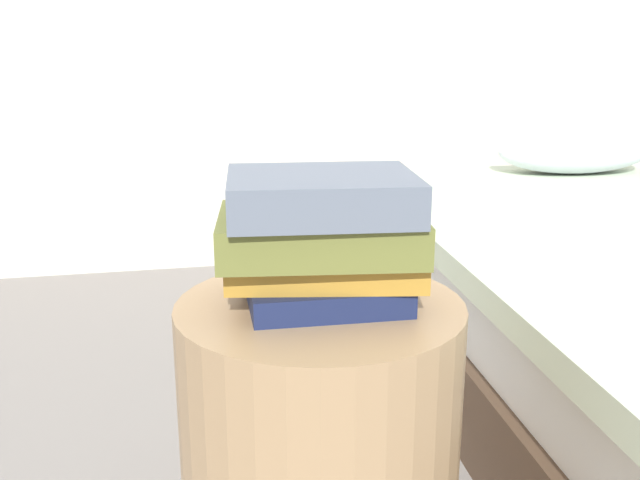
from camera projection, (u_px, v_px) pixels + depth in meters
name	position (u px, v px, depth m)	size (l,w,h in m)	color
side_table	(320.00, 470.00, 1.11)	(0.42, 0.42, 0.55)	tan
book_navy	(325.00, 289.00, 1.05)	(0.22, 0.19, 0.04)	#19234C
book_ochre	(325.00, 264.00, 1.04)	(0.28, 0.17, 0.04)	#B7842D
book_olive	(321.00, 234.00, 1.01)	(0.28, 0.20, 0.06)	olive
book_slate	(320.00, 195.00, 0.98)	(0.26, 0.20, 0.06)	slate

